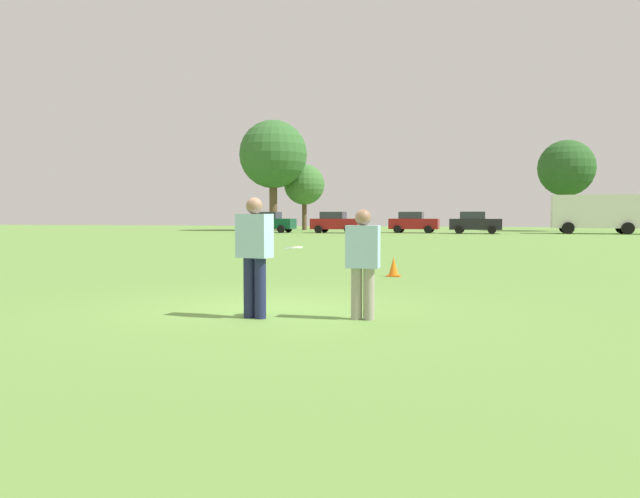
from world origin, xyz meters
name	(u,v)px	position (x,y,z in m)	size (l,w,h in m)	color
ground_plane	(270,310)	(0.00, 0.00, 0.00)	(153.56, 153.56, 0.00)	#608C3D
player_thrower	(255,250)	(0.06, -0.84, 1.00)	(0.53, 0.37, 1.77)	#1E234C
player_defender	(363,258)	(1.62, -0.57, 0.89)	(0.47, 0.28, 1.59)	gray
frisbee	(294,248)	(0.59, -0.62, 1.03)	(0.27, 0.27, 0.07)	white
traffic_cone	(394,267)	(1.16, 6.00, 0.23)	(0.32, 0.32, 0.48)	#D8590C
parked_car_near_left	(270,222)	(-14.87, 43.20, 0.92)	(4.25, 2.30, 1.82)	#0C4C2D
parked_car_mid_left	(335,222)	(-9.01, 43.39, 0.92)	(4.25, 2.30, 1.82)	maroon
parked_car_center	(413,222)	(-2.53, 45.30, 0.92)	(4.25, 2.30, 1.82)	maroon
parked_car_mid_right	(475,222)	(2.66, 44.27, 0.92)	(4.25, 2.30, 1.82)	black
box_truck	(604,212)	(12.85, 46.24, 1.75)	(8.56, 3.16, 3.18)	white
tree_west_oak	(273,155)	(-16.92, 50.13, 7.51)	(6.72, 6.72, 10.92)	brown
tree_west_maple	(304,185)	(-14.56, 53.09, 4.66)	(4.17, 4.17, 6.78)	brown
tree_center_elm	(566,168)	(10.92, 54.81, 5.98)	(5.35, 5.35, 8.69)	brown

